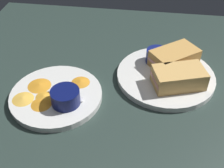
{
  "coord_description": "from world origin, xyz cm",
  "views": [
    {
      "loc": [
        -3.37,
        48.55,
        49.72
      ],
      "look_at": [
        4.49,
        -5.74,
        3.0
      ],
      "focal_mm": 44.99,
      "sensor_mm": 36.0,
      "label": 1
    }
  ],
  "objects_px": {
    "ramekin_dark_sauce": "(157,56)",
    "spoon_by_gravy_ramekin": "(73,97)",
    "plate_sandwich_main": "(165,76)",
    "sandwich_half_far": "(174,58)",
    "spoon_by_dark_ramekin": "(170,69)",
    "plate_chips_companion": "(56,96)",
    "sandwich_half_near": "(179,77)",
    "ramekin_light_gravy": "(65,97)"
  },
  "relations": [
    {
      "from": "sandwich_half_near",
      "to": "plate_chips_companion",
      "type": "relative_size",
      "value": 0.63
    },
    {
      "from": "spoon_by_dark_ramekin",
      "to": "plate_chips_companion",
      "type": "bearing_deg",
      "value": 26.04
    },
    {
      "from": "spoon_by_dark_ramekin",
      "to": "spoon_by_gravy_ramekin",
      "type": "bearing_deg",
      "value": 32.14
    },
    {
      "from": "sandwich_half_far",
      "to": "spoon_by_gravy_ramekin",
      "type": "xyz_separation_m",
      "value": [
        0.25,
        0.18,
        -0.02
      ]
    },
    {
      "from": "sandwich_half_near",
      "to": "ramekin_light_gravy",
      "type": "distance_m",
      "value": 0.29
    },
    {
      "from": "ramekin_dark_sauce",
      "to": "spoon_by_dark_ramekin",
      "type": "relative_size",
      "value": 0.74
    },
    {
      "from": "plate_chips_companion",
      "to": "spoon_by_gravy_ramekin",
      "type": "xyz_separation_m",
      "value": [
        -0.05,
        0.01,
        0.01
      ]
    },
    {
      "from": "sandwich_half_near",
      "to": "ramekin_light_gravy",
      "type": "xyz_separation_m",
      "value": [
        0.27,
        0.11,
        -0.0
      ]
    },
    {
      "from": "plate_chips_companion",
      "to": "sandwich_half_far",
      "type": "bearing_deg",
      "value": -150.66
    },
    {
      "from": "ramekin_light_gravy",
      "to": "spoon_by_gravy_ramekin",
      "type": "relative_size",
      "value": 0.71
    },
    {
      "from": "ramekin_dark_sauce",
      "to": "spoon_by_dark_ramekin",
      "type": "distance_m",
      "value": 0.05
    },
    {
      "from": "plate_sandwich_main",
      "to": "sandwich_half_near",
      "type": "relative_size",
      "value": 1.82
    },
    {
      "from": "plate_sandwich_main",
      "to": "ramekin_dark_sauce",
      "type": "relative_size",
      "value": 4.31
    },
    {
      "from": "sandwich_half_far",
      "to": "spoon_by_dark_ramekin",
      "type": "relative_size",
      "value": 1.76
    },
    {
      "from": "plate_chips_companion",
      "to": "ramekin_light_gravy",
      "type": "relative_size",
      "value": 3.31
    },
    {
      "from": "sandwich_half_near",
      "to": "spoon_by_gravy_ramekin",
      "type": "bearing_deg",
      "value": 19.06
    },
    {
      "from": "plate_sandwich_main",
      "to": "ramekin_dark_sauce",
      "type": "bearing_deg",
      "value": -62.99
    },
    {
      "from": "sandwich_half_near",
      "to": "ramekin_dark_sauce",
      "type": "xyz_separation_m",
      "value": [
        0.06,
        -0.1,
        -0.0
      ]
    },
    {
      "from": "sandwich_half_near",
      "to": "sandwich_half_far",
      "type": "bearing_deg",
      "value": -83.99
    },
    {
      "from": "spoon_by_dark_ramekin",
      "to": "ramekin_light_gravy",
      "type": "xyz_separation_m",
      "value": [
        0.25,
        0.17,
        0.02
      ]
    },
    {
      "from": "spoon_by_dark_ramekin",
      "to": "plate_chips_companion",
      "type": "height_order",
      "value": "spoon_by_dark_ramekin"
    },
    {
      "from": "sandwich_half_far",
      "to": "ramekin_light_gravy",
      "type": "distance_m",
      "value": 0.33
    },
    {
      "from": "ramekin_light_gravy",
      "to": "spoon_by_gravy_ramekin",
      "type": "height_order",
      "value": "ramekin_light_gravy"
    },
    {
      "from": "spoon_by_gravy_ramekin",
      "to": "plate_sandwich_main",
      "type": "bearing_deg",
      "value": -150.24
    },
    {
      "from": "plate_chips_companion",
      "to": "ramekin_light_gravy",
      "type": "distance_m",
      "value": 0.05
    },
    {
      "from": "spoon_by_gravy_ramekin",
      "to": "ramekin_dark_sauce",
      "type": "bearing_deg",
      "value": -137.44
    },
    {
      "from": "ramekin_dark_sauce",
      "to": "spoon_by_gravy_ramekin",
      "type": "distance_m",
      "value": 0.27
    },
    {
      "from": "plate_sandwich_main",
      "to": "spoon_by_gravy_ramekin",
      "type": "bearing_deg",
      "value": 29.76
    },
    {
      "from": "ramekin_dark_sauce",
      "to": "spoon_by_dark_ramekin",
      "type": "xyz_separation_m",
      "value": [
        -0.04,
        0.03,
        -0.02
      ]
    },
    {
      "from": "sandwich_half_far",
      "to": "ramekin_dark_sauce",
      "type": "bearing_deg",
      "value": -8.52
    },
    {
      "from": "ramekin_light_gravy",
      "to": "sandwich_half_near",
      "type": "bearing_deg",
      "value": -158.21
    },
    {
      "from": "plate_sandwich_main",
      "to": "sandwich_half_far",
      "type": "xyz_separation_m",
      "value": [
        -0.02,
        -0.05,
        0.03
      ]
    },
    {
      "from": "sandwich_half_near",
      "to": "ramekin_dark_sauce",
      "type": "relative_size",
      "value": 2.36
    },
    {
      "from": "sandwich_half_near",
      "to": "plate_chips_companion",
      "type": "xyz_separation_m",
      "value": [
        0.31,
        0.08,
        -0.03
      ]
    },
    {
      "from": "sandwich_half_far",
      "to": "spoon_by_dark_ramekin",
      "type": "height_order",
      "value": "sandwich_half_far"
    },
    {
      "from": "sandwich_half_far",
      "to": "plate_chips_companion",
      "type": "height_order",
      "value": "sandwich_half_far"
    },
    {
      "from": "sandwich_half_far",
      "to": "spoon_by_gravy_ramekin",
      "type": "bearing_deg",
      "value": 35.43
    },
    {
      "from": "spoon_by_dark_ramekin",
      "to": "spoon_by_gravy_ramekin",
      "type": "distance_m",
      "value": 0.28
    },
    {
      "from": "plate_sandwich_main",
      "to": "sandwich_half_far",
      "type": "relative_size",
      "value": 1.81
    },
    {
      "from": "ramekin_dark_sauce",
      "to": "spoon_by_dark_ramekin",
      "type": "bearing_deg",
      "value": 139.77
    },
    {
      "from": "spoon_by_dark_ramekin",
      "to": "spoon_by_gravy_ramekin",
      "type": "relative_size",
      "value": 0.85
    },
    {
      "from": "ramekin_light_gravy",
      "to": "spoon_by_gravy_ramekin",
      "type": "xyz_separation_m",
      "value": [
        -0.01,
        -0.02,
        -0.02
      ]
    }
  ]
}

